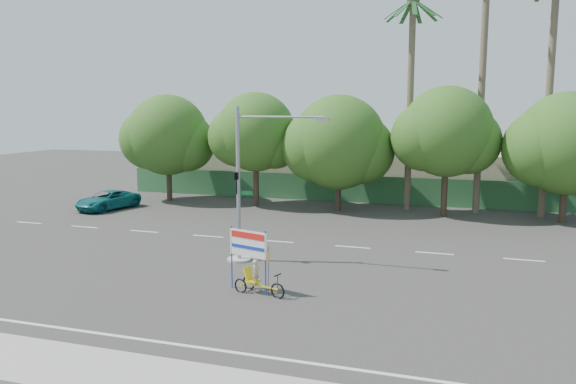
% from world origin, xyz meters
% --- Properties ---
extents(ground, '(120.00, 120.00, 0.00)m').
position_xyz_m(ground, '(0.00, 0.00, 0.00)').
color(ground, '#33302D').
rests_on(ground, ground).
extents(sidewalk_near, '(50.00, 2.40, 0.12)m').
position_xyz_m(sidewalk_near, '(0.00, -7.50, 0.06)').
color(sidewalk_near, gray).
rests_on(sidewalk_near, ground).
extents(fence, '(38.00, 0.08, 2.00)m').
position_xyz_m(fence, '(0.00, 21.50, 1.00)').
color(fence, '#336B3D').
rests_on(fence, ground).
extents(building_left, '(12.00, 8.00, 4.00)m').
position_xyz_m(building_left, '(-10.00, 26.00, 2.00)').
color(building_left, beige).
rests_on(building_left, ground).
extents(building_right, '(14.00, 8.00, 3.60)m').
position_xyz_m(building_right, '(8.00, 26.00, 1.80)').
color(building_right, beige).
rests_on(building_right, ground).
extents(tree_far_left, '(7.14, 6.00, 7.96)m').
position_xyz_m(tree_far_left, '(-14.05, 18.00, 4.76)').
color(tree_far_left, '#473828').
rests_on(tree_far_left, ground).
extents(tree_left, '(6.66, 5.60, 8.07)m').
position_xyz_m(tree_left, '(-7.05, 18.00, 5.06)').
color(tree_left, '#473828').
rests_on(tree_left, ground).
extents(tree_center, '(7.62, 6.40, 7.85)m').
position_xyz_m(tree_center, '(-1.05, 18.00, 4.47)').
color(tree_center, '#473828').
rests_on(tree_center, ground).
extents(tree_right, '(6.90, 5.80, 8.36)m').
position_xyz_m(tree_right, '(5.95, 18.00, 5.24)').
color(tree_right, '#473828').
rests_on(tree_right, ground).
extents(tree_far_right, '(7.38, 6.20, 7.94)m').
position_xyz_m(tree_far_right, '(12.95, 18.00, 4.64)').
color(tree_far_right, '#473828').
rests_on(tree_far_right, ground).
extents(palm_tall, '(3.73, 3.79, 17.45)m').
position_xyz_m(palm_tall, '(8.00, 19.50, 10.46)').
color(palm_tall, '#70604C').
rests_on(palm_tall, ground).
extents(palm_mid, '(3.73, 3.79, 15.45)m').
position_xyz_m(palm_mid, '(12.00, 19.50, 9.40)').
color(palm_mid, '#70604C').
rests_on(palm_mid, ground).
extents(palm_short, '(3.73, 3.79, 14.45)m').
position_xyz_m(palm_short, '(3.50, 19.50, 8.86)').
color(palm_short, '#70604C').
rests_on(palm_short, ground).
extents(traffic_signal, '(4.72, 1.10, 7.00)m').
position_xyz_m(traffic_signal, '(-2.20, 3.98, 2.92)').
color(traffic_signal, gray).
rests_on(traffic_signal, ground).
extents(trike_billboard, '(2.45, 1.01, 2.49)m').
position_xyz_m(trike_billboard, '(-0.22, -0.09, 1.00)').
color(trike_billboard, black).
rests_on(trike_billboard, ground).
extents(pickup_truck, '(3.18, 5.00, 1.28)m').
position_xyz_m(pickup_truck, '(-16.24, 13.45, 0.64)').
color(pickup_truck, '#0F6469').
rests_on(pickup_truck, ground).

